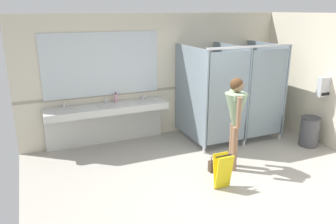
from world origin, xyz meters
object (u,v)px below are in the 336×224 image
at_px(trash_bin, 309,131).
at_px(soap_dispenser, 116,98).
at_px(paper_towel_dispenser_upper, 325,87).
at_px(wet_floor_sign, 223,171).
at_px(person_standing, 235,112).
at_px(handbag, 215,165).

xyz_separation_m(trash_bin, soap_dispenser, (-3.66, 1.79, 0.67)).
height_order(paper_towel_dispenser_upper, wet_floor_sign, paper_towel_dispenser_upper).
xyz_separation_m(person_standing, wet_floor_sign, (-0.55, -0.54, -0.76)).
bearing_deg(trash_bin, paper_towel_dispenser_upper, -0.10).
height_order(trash_bin, wet_floor_sign, trash_bin).
relative_size(paper_towel_dispenser_upper, handbag, 1.22).
xyz_separation_m(person_standing, soap_dispenser, (-1.59, 2.03, -0.07)).
xyz_separation_m(paper_towel_dispenser_upper, handbag, (-2.70, -0.23, -1.14)).
distance_m(person_standing, wet_floor_sign, 1.08).
bearing_deg(soap_dispenser, handbag, -58.61).
height_order(paper_towel_dispenser_upper, handbag, paper_towel_dispenser_upper).
height_order(person_standing, wet_floor_sign, person_standing).
distance_m(handbag, wet_floor_sign, 0.61).
xyz_separation_m(paper_towel_dispenser_upper, person_standing, (-2.34, -0.24, -0.20)).
relative_size(soap_dispenser, wet_floor_sign, 0.37).
height_order(soap_dispenser, wet_floor_sign, soap_dispenser).
xyz_separation_m(trash_bin, handbag, (-2.43, -0.23, -0.20)).
bearing_deg(person_standing, paper_towel_dispenser_upper, 5.80).
height_order(person_standing, handbag, person_standing).
bearing_deg(paper_towel_dispenser_upper, trash_bin, 179.90).
bearing_deg(wet_floor_sign, soap_dispenser, 112.03).
relative_size(paper_towel_dispenser_upper, soap_dispenser, 1.90).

